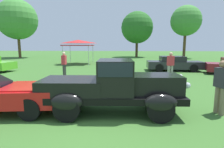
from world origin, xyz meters
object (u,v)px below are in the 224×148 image
(spectator_near_truck, at_px, (64,64))
(spectator_by_row, at_px, (170,65))
(feature_pickup_truck, at_px, (113,86))
(spectator_between_cars, at_px, (221,86))
(canopy_tent_left_field, at_px, (78,42))
(show_car_charcoal, at_px, (174,64))

(spectator_near_truck, bearing_deg, spectator_by_row, -1.27)
(feature_pickup_truck, height_order, spectator_near_truck, feature_pickup_truck)
(spectator_between_cars, height_order, spectator_by_row, same)
(spectator_by_row, relative_size, canopy_tent_left_field, 0.55)
(show_car_charcoal, xyz_separation_m, canopy_tent_left_field, (-9.29, 4.95, 1.82))
(spectator_by_row, height_order, canopy_tent_left_field, canopy_tent_left_field)
(show_car_charcoal, xyz_separation_m, spectator_between_cars, (-1.16, -9.82, 0.31))
(spectator_between_cars, distance_m, canopy_tent_left_field, 16.93)
(show_car_charcoal, bearing_deg, spectator_between_cars, -96.74)
(show_car_charcoal, height_order, spectator_near_truck, spectator_near_truck)
(feature_pickup_truck, distance_m, canopy_tent_left_field, 15.71)
(canopy_tent_left_field, bearing_deg, spectator_near_truck, -82.40)
(spectator_near_truck, xyz_separation_m, spectator_by_row, (6.94, -0.15, 0.00))
(feature_pickup_truck, relative_size, canopy_tent_left_field, 1.46)
(show_car_charcoal, height_order, canopy_tent_left_field, canopy_tent_left_field)
(feature_pickup_truck, height_order, spectator_between_cars, feature_pickup_truck)
(spectator_by_row, bearing_deg, feature_pickup_truck, -118.08)
(spectator_near_truck, relative_size, canopy_tent_left_field, 0.55)
(spectator_by_row, bearing_deg, spectator_near_truck, 178.73)
(show_car_charcoal, relative_size, canopy_tent_left_field, 1.45)
(spectator_between_cars, relative_size, spectator_by_row, 1.00)
(feature_pickup_truck, relative_size, show_car_charcoal, 1.01)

